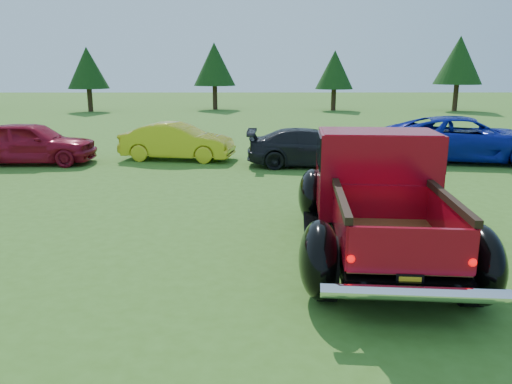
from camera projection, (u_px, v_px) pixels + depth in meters
name	position (u px, v px, depth m)	size (l,w,h in m)	color
ground	(256.00, 250.00, 8.57)	(120.00, 120.00, 0.00)	#3A641C
tree_west	(88.00, 68.00, 35.91)	(2.94, 2.94, 4.60)	#332114
tree_mid_left	(214.00, 64.00, 37.84)	(3.20, 3.20, 5.00)	#332114
tree_mid_right	(335.00, 70.00, 37.01)	(2.82, 2.82, 4.40)	#332114
tree_east	(459.00, 60.00, 36.41)	(3.46, 3.46, 5.40)	#332114
pickup_truck	(375.00, 193.00, 8.58)	(2.96, 5.63, 2.03)	black
show_car_red	(31.00, 143.00, 16.28)	(1.64, 4.09, 1.39)	maroon
show_car_yellow	(177.00, 142.00, 17.01)	(1.33, 3.81, 1.25)	gold
show_car_grey	(311.00, 147.00, 15.92)	(1.67, 4.11, 1.19)	black
show_car_blue	(465.00, 139.00, 16.74)	(2.49, 5.39, 1.50)	#0D1B96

